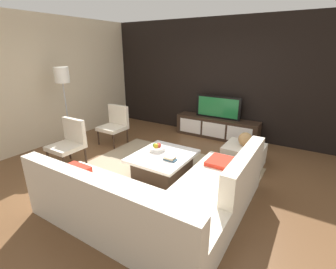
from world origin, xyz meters
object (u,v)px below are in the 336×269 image
Objects in this scene: coffee_table at (163,164)px; accent_chair_far at (115,122)px; media_console at (217,128)px; sectional_couch at (161,199)px; accent_chair_near at (69,140)px; fruit_bowl at (157,148)px; television at (218,107)px; ottoman at (244,156)px; book_stack at (170,158)px; decorative_ball at (245,139)px; floor_lamp at (62,81)px.

accent_chair_far is (-1.79, 0.73, 0.29)m from coffee_table.
media_console is 2.46m from accent_chair_far.
accent_chair_near is (-2.33, 0.44, 0.20)m from sectional_couch.
media_console is at bearing 87.51° from coffee_table.
television is at bearing 82.68° from fruit_bowl.
ottoman is 3.25× the size of book_stack.
sectional_couch is 2.15m from ottoman.
television is 3.95× the size of fruit_bowl.
television reaches higher than accent_chair_near.
accent_chair_near reaches higher than fruit_bowl.
accent_chair_near is 1.98m from book_stack.
coffee_table is 1.96m from accent_chair_far.
television is 2.24m from fruit_bowl.
television is 1.58× the size of ottoman.
decorative_ball is at bearing 37.85° from fruit_bowl.
television is 3.37m from sectional_couch.
accent_chair_near is at bearing -122.35° from television.
media_console is 1.59m from decorative_ball.
television reaches higher than sectional_couch.
coffee_table is 1.53× the size of ottoman.
sectional_couch is at bearing -81.13° from media_console.
sectional_couch reaches higher than media_console.
fruit_bowl is 1.73m from accent_chair_far.
accent_chair_far reaches higher than fruit_bowl.
sectional_couch is 1.18m from coffee_table.
fruit_bowl is at bearing -142.15° from ottoman.
floor_lamp is 2.91m from book_stack.
media_console reaches higher than coffee_table.
accent_chair_far is at bearing 158.51° from fruit_bowl.
media_console is 1.89× the size of coffee_table.
coffee_table is 0.32m from book_stack.
accent_chair_far is at bearing 144.21° from sectional_couch.
floor_lamp reaches higher than fruit_bowl.
accent_chair_near is at bearing -122.35° from media_console.
accent_chair_far reaches higher than media_console.
accent_chair_near and accent_chair_far have the same top height.
fruit_bowl is at bearing -97.32° from television.
television is 1.03× the size of coffee_table.
coffee_table is at bearing 151.27° from book_stack.
accent_chair_near is at bearing -149.44° from ottoman.
fruit_bowl is (-0.18, 0.10, 0.23)m from coffee_table.
book_stack is at bearing -28.79° from fruit_bowl.
accent_chair_near is at bearing -166.98° from book_stack.
television is 2.45m from book_stack.
accent_chair_far is at bearing 103.91° from accent_chair_near.
fruit_bowl is (-0.28, -2.20, -0.34)m from television.
fruit_bowl reaches higher than coffee_table.
decorative_ball is at bearing 53.94° from book_stack.
television is 2.47m from accent_chair_far.
coffee_table is 1.59m from decorative_ball.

